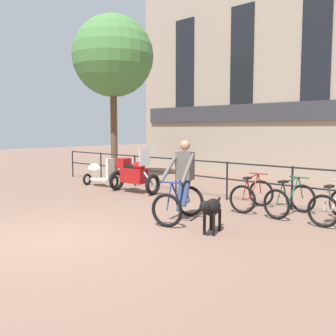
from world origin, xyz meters
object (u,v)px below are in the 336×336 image
object	(u,v)px
parked_motorcycle	(134,174)
parked_bicycle_mid_left	(290,200)
parked_bicycle_near_lamp	(252,195)
cyclist_with_bike	(182,185)
dog	(211,208)
parked_scooter	(99,173)
parked_bicycle_mid_right	(334,206)

from	to	relation	value
parked_motorcycle	parked_bicycle_mid_left	distance (m)	4.93
parked_motorcycle	parked_bicycle_near_lamp	world-z (taller)	parked_motorcycle
cyclist_with_bike	parked_motorcycle	xyz separation A→B (m)	(-3.42, 1.68, -0.20)
dog	parked_scooter	distance (m)	6.74
parked_motorcycle	parked_bicycle_mid_right	bearing A→B (deg)	-93.58
cyclist_with_bike	parked_bicycle_mid_right	bearing A→B (deg)	21.83
cyclist_with_bike	dog	world-z (taller)	cyclist_with_bike
cyclist_with_bike	parked_bicycle_near_lamp	size ratio (longest dim) A/B	1.44
dog	parked_scooter	world-z (taller)	parked_scooter
dog	cyclist_with_bike	bearing A→B (deg)	139.82
parked_motorcycle	parked_bicycle_mid_left	world-z (taller)	parked_motorcycle
dog	parked_motorcycle	xyz separation A→B (m)	(-4.54, 2.13, 0.08)
cyclist_with_bike	parked_bicycle_near_lamp	world-z (taller)	cyclist_with_bike
parked_bicycle_mid_left	parked_scooter	distance (m)	6.74
parked_bicycle_mid_left	cyclist_with_bike	bearing A→B (deg)	58.31
cyclist_with_bike	parked_scooter	size ratio (longest dim) A/B	1.27
parked_bicycle_mid_right	parked_motorcycle	bearing A→B (deg)	4.14
parked_bicycle_mid_left	parked_bicycle_mid_right	world-z (taller)	same
parked_bicycle_mid_left	dog	bearing A→B (deg)	86.95
parked_bicycle_near_lamp	parked_scooter	distance (m)	5.77
cyclist_with_bike	parked_motorcycle	world-z (taller)	cyclist_with_bike
parked_scooter	parked_bicycle_mid_left	bearing A→B (deg)	-100.19
cyclist_with_bike	parked_bicycle_near_lamp	xyz separation A→B (m)	(0.53, 1.95, -0.41)
parked_bicycle_mid_left	parked_bicycle_mid_right	xyz separation A→B (m)	(0.97, -0.00, 0.00)
parked_bicycle_near_lamp	parked_scooter	xyz separation A→B (m)	(-5.77, -0.19, 0.10)
parked_bicycle_near_lamp	parked_bicycle_mid_left	bearing A→B (deg)	173.02
parked_bicycle_mid_left	parked_scooter	size ratio (longest dim) A/B	0.88
parked_scooter	parked_motorcycle	bearing A→B (deg)	-104.35
dog	parked_motorcycle	world-z (taller)	parked_motorcycle
cyclist_with_bike	dog	bearing A→B (deg)	-38.23
parked_scooter	cyclist_with_bike	bearing A→B (deg)	-120.40
parked_bicycle_near_lamp	parked_bicycle_mid_left	size ratio (longest dim) A/B	1.01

